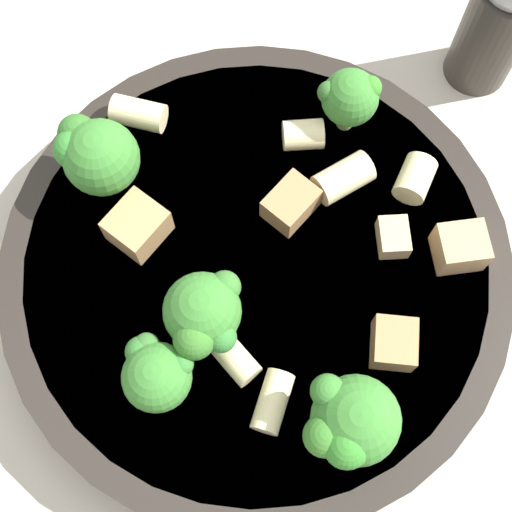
{
  "coord_description": "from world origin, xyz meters",
  "views": [
    {
      "loc": [
        -0.08,
        -0.08,
        0.37
      ],
      "look_at": [
        0.0,
        0.0,
        0.04
      ],
      "focal_mm": 50.0,
      "sensor_mm": 36.0,
      "label": 1
    }
  ],
  "objects_px": {
    "rigatoni_3": "(303,135)",
    "pepper_shaker": "(501,17)",
    "chicken_chunk_0": "(394,343)",
    "chicken_chunk_1": "(460,247)",
    "chicken_chunk_4": "(393,237)",
    "broccoli_floret_2": "(351,423)",
    "rigatoni_0": "(273,402)",
    "chicken_chunk_2": "(291,203)",
    "rigatoni_4": "(235,359)",
    "broccoli_floret_3": "(157,374)",
    "pasta_bowl": "(256,272)",
    "rigatoni_1": "(138,114)",
    "rigatoni_5": "(342,177)",
    "broccoli_floret_4": "(203,314)",
    "rigatoni_2": "(415,179)",
    "chicken_chunk_3": "(138,226)",
    "broccoli_floret_0": "(96,155)",
    "broccoli_floret_1": "(350,97)"
  },
  "relations": [
    {
      "from": "rigatoni_0",
      "to": "rigatoni_4",
      "type": "bearing_deg",
      "value": 87.4
    },
    {
      "from": "broccoli_floret_0",
      "to": "rigatoni_3",
      "type": "distance_m",
      "value": 0.11
    },
    {
      "from": "rigatoni_0",
      "to": "rigatoni_3",
      "type": "distance_m",
      "value": 0.14
    },
    {
      "from": "rigatoni_4",
      "to": "chicken_chunk_1",
      "type": "height_order",
      "value": "chicken_chunk_1"
    },
    {
      "from": "chicken_chunk_0",
      "to": "chicken_chunk_1",
      "type": "bearing_deg",
      "value": 9.52
    },
    {
      "from": "broccoli_floret_0",
      "to": "broccoli_floret_3",
      "type": "distance_m",
      "value": 0.11
    },
    {
      "from": "broccoli_floret_0",
      "to": "broccoli_floret_2",
      "type": "bearing_deg",
      "value": -91.14
    },
    {
      "from": "broccoli_floret_2",
      "to": "chicken_chunk_0",
      "type": "bearing_deg",
      "value": 14.1
    },
    {
      "from": "chicken_chunk_0",
      "to": "chicken_chunk_3",
      "type": "relative_size",
      "value": 0.86
    },
    {
      "from": "rigatoni_5",
      "to": "chicken_chunk_4",
      "type": "xyz_separation_m",
      "value": [
        -0.0,
        -0.04,
        -0.0
      ]
    },
    {
      "from": "pasta_bowl",
      "to": "rigatoni_1",
      "type": "relative_size",
      "value": 9.19
    },
    {
      "from": "chicken_chunk_0",
      "to": "chicken_chunk_2",
      "type": "height_order",
      "value": "chicken_chunk_0"
    },
    {
      "from": "rigatoni_4",
      "to": "chicken_chunk_3",
      "type": "xyz_separation_m",
      "value": [
        0.01,
        0.08,
        0.0
      ]
    },
    {
      "from": "broccoli_floret_4",
      "to": "chicken_chunk_0",
      "type": "bearing_deg",
      "value": -50.04
    },
    {
      "from": "rigatoni_2",
      "to": "rigatoni_4",
      "type": "height_order",
      "value": "rigatoni_2"
    },
    {
      "from": "rigatoni_1",
      "to": "chicken_chunk_3",
      "type": "distance_m",
      "value": 0.06
    },
    {
      "from": "rigatoni_4",
      "to": "rigatoni_1",
      "type": "bearing_deg",
      "value": 67.95
    },
    {
      "from": "chicken_chunk_0",
      "to": "chicken_chunk_4",
      "type": "distance_m",
      "value": 0.05
    },
    {
      "from": "broccoli_floret_0",
      "to": "rigatoni_5",
      "type": "distance_m",
      "value": 0.12
    },
    {
      "from": "broccoli_floret_2",
      "to": "pepper_shaker",
      "type": "height_order",
      "value": "pepper_shaker"
    },
    {
      "from": "rigatoni_1",
      "to": "chicken_chunk_4",
      "type": "bearing_deg",
      "value": -71.85
    },
    {
      "from": "chicken_chunk_1",
      "to": "broccoli_floret_0",
      "type": "bearing_deg",
      "value": 122.82
    },
    {
      "from": "rigatoni_2",
      "to": "chicken_chunk_2",
      "type": "xyz_separation_m",
      "value": [
        -0.05,
        0.03,
        -0.0
      ]
    },
    {
      "from": "rigatoni_4",
      "to": "chicken_chunk_4",
      "type": "xyz_separation_m",
      "value": [
        0.1,
        -0.01,
        -0.0
      ]
    },
    {
      "from": "broccoli_floret_4",
      "to": "rigatoni_0",
      "type": "height_order",
      "value": "broccoli_floret_4"
    },
    {
      "from": "broccoli_floret_4",
      "to": "rigatoni_5",
      "type": "relative_size",
      "value": 1.48
    },
    {
      "from": "broccoli_floret_4",
      "to": "rigatoni_1",
      "type": "bearing_deg",
      "value": 64.73
    },
    {
      "from": "chicken_chunk_0",
      "to": "chicken_chunk_1",
      "type": "xyz_separation_m",
      "value": [
        0.06,
        0.01,
        0.0
      ]
    },
    {
      "from": "chicken_chunk_1",
      "to": "rigatoni_1",
      "type": "bearing_deg",
      "value": 110.96
    },
    {
      "from": "pasta_bowl",
      "to": "broccoli_floret_0",
      "type": "bearing_deg",
      "value": 105.19
    },
    {
      "from": "rigatoni_4",
      "to": "pepper_shaker",
      "type": "bearing_deg",
      "value": 8.68
    },
    {
      "from": "rigatoni_1",
      "to": "rigatoni_5",
      "type": "xyz_separation_m",
      "value": [
        0.05,
        -0.1,
        0.0
      ]
    },
    {
      "from": "broccoli_floret_0",
      "to": "chicken_chunk_3",
      "type": "distance_m",
      "value": 0.04
    },
    {
      "from": "pasta_bowl",
      "to": "rigatoni_1",
      "type": "xyz_separation_m",
      "value": [
        0.01,
        0.1,
        0.02
      ]
    },
    {
      "from": "rigatoni_0",
      "to": "chicken_chunk_2",
      "type": "relative_size",
      "value": 1.09
    },
    {
      "from": "chicken_chunk_3",
      "to": "pepper_shaker",
      "type": "distance_m",
      "value": 0.23
    },
    {
      "from": "rigatoni_1",
      "to": "chicken_chunk_4",
      "type": "distance_m",
      "value": 0.15
    },
    {
      "from": "rigatoni_2",
      "to": "pepper_shaker",
      "type": "distance_m",
      "value": 0.11
    },
    {
      "from": "broccoli_floret_2",
      "to": "chicken_chunk_4",
      "type": "height_order",
      "value": "broccoli_floret_2"
    },
    {
      "from": "rigatoni_3",
      "to": "chicken_chunk_3",
      "type": "distance_m",
      "value": 0.1
    },
    {
      "from": "broccoli_floret_1",
      "to": "chicken_chunk_0",
      "type": "height_order",
      "value": "broccoli_floret_1"
    },
    {
      "from": "rigatoni_1",
      "to": "rigatoni_2",
      "type": "distance_m",
      "value": 0.15
    },
    {
      "from": "rigatoni_3",
      "to": "pepper_shaker",
      "type": "relative_size",
      "value": 0.21
    },
    {
      "from": "pepper_shaker",
      "to": "broccoli_floret_3",
      "type": "bearing_deg",
      "value": -175.99
    },
    {
      "from": "rigatoni_1",
      "to": "pepper_shaker",
      "type": "xyz_separation_m",
      "value": [
        0.18,
        -0.09,
        0.01
      ]
    },
    {
      "from": "rigatoni_3",
      "to": "chicken_chunk_4",
      "type": "height_order",
      "value": "rigatoni_3"
    },
    {
      "from": "rigatoni_5",
      "to": "chicken_chunk_2",
      "type": "distance_m",
      "value": 0.03
    },
    {
      "from": "rigatoni_0",
      "to": "chicken_chunk_2",
      "type": "height_order",
      "value": "chicken_chunk_2"
    },
    {
      "from": "broccoli_floret_1",
      "to": "broccoli_floret_4",
      "type": "xyz_separation_m",
      "value": [
        -0.13,
        -0.03,
        0.0
      ]
    },
    {
      "from": "pasta_bowl",
      "to": "rigatoni_0",
      "type": "xyz_separation_m",
      "value": [
        -0.04,
        -0.06,
        0.02
      ]
    }
  ]
}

